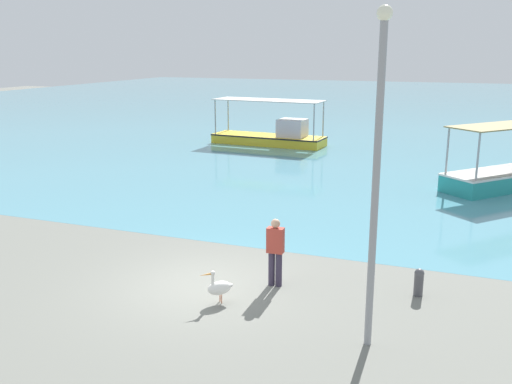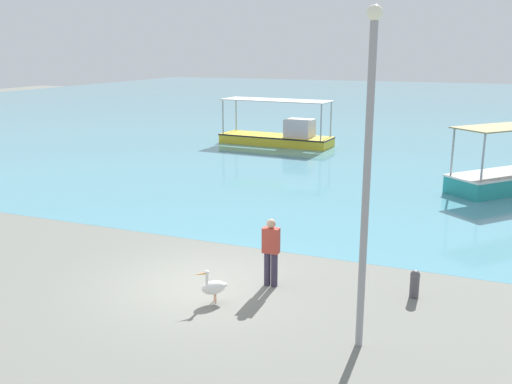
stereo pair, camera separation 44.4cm
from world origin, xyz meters
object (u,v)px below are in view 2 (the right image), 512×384
object	(u,v)px
fishing_boat_near_left	(508,177)
pelican	(213,287)
mooring_bollard	(415,283)
fisherman_standing	(271,250)
fishing_boat_outer	(280,135)
lamp_post	(367,168)

from	to	relation	value
fishing_boat_near_left	pelican	distance (m)	15.46
mooring_bollard	fisherman_standing	distance (m)	3.42
fishing_boat_near_left	pelican	bearing A→B (deg)	-114.10
fishing_boat_near_left	pelican	size ratio (longest dim) A/B	6.54
fishing_boat_outer	fisherman_standing	bearing A→B (deg)	-70.53
fishing_boat_near_left	fisherman_standing	bearing A→B (deg)	-113.17
fishing_boat_outer	fisherman_standing	size ratio (longest dim) A/B	4.11
pelican	fisherman_standing	bearing A→B (deg)	57.93
lamp_post	fishing_boat_outer	bearing A→B (deg)	113.76
pelican	lamp_post	world-z (taller)	lamp_post
fishing_boat_near_left	pelican	xyz separation A→B (m)	(-6.31, -14.11, -0.17)
lamp_post	mooring_bollard	bearing A→B (deg)	75.42
fishing_boat_near_left	lamp_post	bearing A→B (deg)	-100.86
fishing_boat_near_left	mooring_bollard	distance (m)	12.28
lamp_post	mooring_bollard	xyz separation A→B (m)	(0.70, 2.68, -3.17)
fishing_boat_outer	pelican	bearing A→B (deg)	-73.83
pelican	fisherman_standing	world-z (taller)	fisherman_standing
fishing_boat_outer	fishing_boat_near_left	xyz separation A→B (m)	(12.47, -7.12, -0.06)
pelican	lamp_post	size ratio (longest dim) A/B	0.13
fishing_boat_near_left	fisherman_standing	size ratio (longest dim) A/B	3.10
fishing_boat_outer	fishing_boat_near_left	world-z (taller)	fishing_boat_outer
pelican	mooring_bollard	distance (m)	4.64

